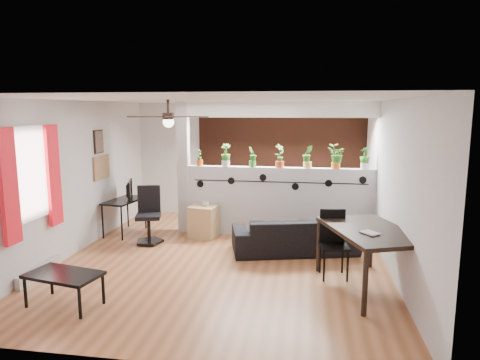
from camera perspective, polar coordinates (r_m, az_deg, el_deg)
The scene contains 28 objects.
room_shell at distance 6.89m, azimuth -2.18°, elevation -0.23°, with size 6.30×7.10×2.90m.
partition_wall at distance 8.37m, azimuth 5.23°, elevation -2.90°, with size 3.60×0.18×1.35m, color #BCBCC1.
ceiling_header at distance 8.18m, azimuth 5.42°, elevation 9.35°, with size 3.60×0.18×0.30m, color white.
pier_column at distance 8.59m, azimuth -7.53°, elevation 1.61°, with size 0.22×0.20×2.60m, color #BCBCC1.
brick_panel at distance 9.71m, azimuth 5.86°, elevation 2.54°, with size 3.90×0.05×2.60m, color brown.
vine_decal at distance 8.20m, azimuth 5.23°, elevation -0.27°, with size 3.31×0.01×0.30m.
window_assembly at distance 6.76m, azimuth -26.10°, elevation 0.42°, with size 0.09×1.30×1.55m.
baseboard_heater at distance 7.09m, azimuth -25.15°, elevation -10.99°, with size 0.08×1.00×0.18m, color beige.
corkboard at distance 8.62m, azimuth -17.97°, elevation 1.59°, with size 0.03×0.60×0.45m, color olive.
framed_art at distance 8.52m, azimuth -18.31°, elevation 4.88°, with size 0.03×0.34×0.44m.
ceiling_fan at distance 6.70m, azimuth -9.53°, elevation 8.10°, with size 1.19×1.19×0.43m.
potted_plant_0 at distance 8.47m, azimuth -5.42°, elevation 3.20°, with size 0.16×0.19×0.36m.
potted_plant_1 at distance 8.35m, azimuth -1.92°, elevation 3.42°, with size 0.24×0.20×0.44m.
potted_plant_2 at distance 8.27m, azimuth 1.67°, elevation 3.19°, with size 0.24×0.24×0.39m.
potted_plant_3 at distance 8.22m, azimuth 5.32°, elevation 3.34°, with size 0.30×0.30×0.45m.
potted_plant_4 at distance 8.21m, azimuth 9.00°, elevation 3.19°, with size 0.26×0.23×0.44m.
potted_plant_5 at distance 8.22m, azimuth 12.68°, elevation 3.17°, with size 0.25×0.21×0.46m.
potted_plant_6 at distance 8.28m, azimuth 16.32°, elevation 2.94°, with size 0.28×0.27×0.42m.
sofa at distance 7.53m, azimuth 7.28°, elevation -7.30°, with size 2.03×0.80×0.59m, color black.
cube_shelf at distance 8.34m, azimuth -4.89°, elevation -5.54°, with size 0.50×0.45×0.61m, color tan.
cup at distance 8.24m, azimuth -4.59°, elevation -3.18°, with size 0.12×0.12×0.09m, color gray.
computer_desk at distance 8.78m, azimuth -15.17°, elevation -2.95°, with size 0.64×1.02×0.69m.
monitor at distance 8.88m, azimuth -14.83°, elevation -1.71°, with size 0.06×0.35×0.20m, color black.
office_chair at distance 8.10m, azimuth -12.05°, elevation -5.06°, with size 0.54×0.54×1.04m.
dining_table at distance 6.12m, azimuth 16.92°, elevation -7.06°, with size 1.42×1.79×0.85m.
book at distance 5.79m, azimuth 16.38°, elevation -6.92°, with size 0.17×0.23×0.02m, color gray.
folding_chair at distance 6.53m, azimuth 12.31°, elevation -7.45°, with size 0.45×0.45×0.99m.
coffee_table at distance 5.91m, azimuth -22.46°, elevation -11.83°, with size 1.00×0.68×0.43m.
Camera 1 is at (1.31, -6.66, 2.45)m, focal length 32.00 mm.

